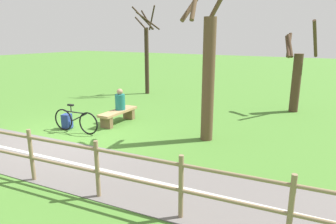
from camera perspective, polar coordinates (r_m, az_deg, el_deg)
name	(u,v)px	position (r m, az deg, el deg)	size (l,w,h in m)	color
ground_plane	(69,138)	(9.06, -18.60, -4.74)	(80.00, 80.00, 0.00)	#477A2D
paved_path	(172,186)	(5.95, 0.74, -14.11)	(2.15, 36.00, 0.02)	#66605E
path_centre_line	(172,186)	(5.95, 0.74, -14.02)	(0.10, 32.00, 0.00)	silver
bench	(118,114)	(10.08, -9.60, -0.46)	(1.65, 0.51, 0.44)	#A88456
person_seated	(120,101)	(10.08, -9.24, 2.16)	(0.35, 0.35, 0.72)	#1E6B66
bicycle	(76,121)	(9.39, -17.41, -1.64)	(0.21, 1.65, 0.87)	black
backpack	(67,122)	(9.88, -18.90, -1.77)	(0.33, 0.34, 0.48)	navy
fence_roadside	(136,172)	(5.07, -6.13, -11.53)	(1.77, 14.43, 1.08)	#847051
tree_mid_field	(208,71)	(8.13, 7.64, 7.88)	(1.27, 1.20, 4.42)	brown
tree_far_left	(147,54)	(15.01, -4.14, 11.10)	(1.30, 1.27, 4.31)	#38281E
tree_near_bench	(296,75)	(12.31, 23.52, 6.56)	(1.08, 1.21, 3.42)	#473323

